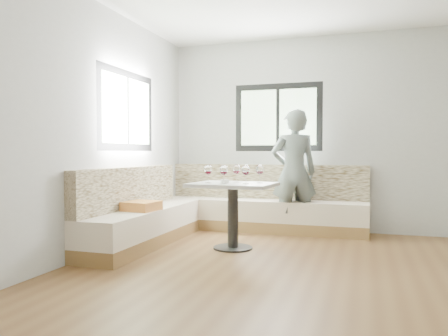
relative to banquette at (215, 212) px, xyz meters
The scene contains 10 objects.
room 2.42m from the banquette, 45.79° to the right, with size 5.01×5.01×2.81m.
banquette is the anchor object (origin of this frame).
table 0.85m from the banquette, 55.78° to the right, with size 0.99×0.79×0.77m.
person 1.22m from the banquette, 25.96° to the left, with size 0.63×0.41×1.72m, color slate.
olive_ramekin 0.89m from the banquette, 62.14° to the right, with size 0.10×0.10×0.04m.
wine_glass_a 1.01m from the banquette, 76.44° to the right, with size 0.10×0.10×0.22m.
wine_glass_b 1.11m from the banquette, 64.69° to the right, with size 0.10×0.10×0.22m.
wine_glass_c 1.18m from the banquette, 50.85° to the right, with size 0.10×0.10×0.22m.
wine_glass_d 0.94m from the banquette, 50.35° to the right, with size 0.10×0.10×0.22m.
wine_glass_e 1.13m from the banquette, 38.15° to the right, with size 0.10×0.10×0.22m.
Camera 1 is at (0.34, -3.91, 1.13)m, focal length 35.00 mm.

